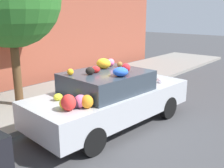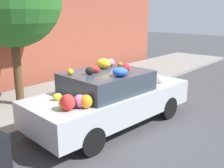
% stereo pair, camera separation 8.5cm
% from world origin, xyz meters
% --- Properties ---
extents(ground_plane, '(60.00, 60.00, 0.00)m').
position_xyz_m(ground_plane, '(0.00, 0.00, 0.00)').
color(ground_plane, '#424244').
extents(sidewalk_curb, '(24.00, 3.20, 0.13)m').
position_xyz_m(sidewalk_curb, '(0.00, 2.70, 0.07)').
color(sidewalk_curb, gray).
rests_on(sidewalk_curb, ground).
extents(building_facade, '(18.00, 1.20, 5.95)m').
position_xyz_m(building_facade, '(-0.10, 4.91, 2.92)').
color(building_facade, '#9E4C38').
rests_on(building_facade, ground).
extents(fire_hydrant, '(0.20, 0.20, 0.70)m').
position_xyz_m(fire_hydrant, '(0.92, 1.48, 0.48)').
color(fire_hydrant, '#B2B2B7').
rests_on(fire_hydrant, sidewalk_curb).
extents(art_car, '(4.51, 2.06, 1.67)m').
position_xyz_m(art_car, '(-0.05, -0.14, 0.75)').
color(art_car, '#B7BABF').
rests_on(art_car, ground).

